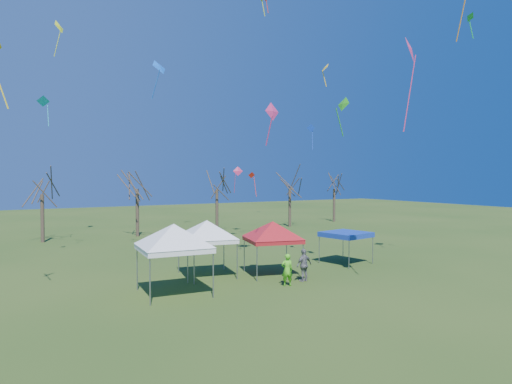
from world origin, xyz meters
The scene contains 23 objects.
ground centered at (0.00, 0.00, 0.00)m, with size 140.00×140.00×0.00m, color #2A4716.
tree_1 centered at (-10.77, 24.65, 5.79)m, with size 3.42×3.42×7.54m.
tree_2 centered at (-2.37, 24.38, 6.29)m, with size 3.71×3.71×8.18m.
tree_3 centered at (6.03, 24.04, 6.08)m, with size 3.59×3.59×7.91m.
tree_4 centered at (15.36, 24.00, 6.06)m, with size 3.58×3.58×7.89m.
tree_5 centered at (23.72, 26.07, 5.73)m, with size 3.39×3.39×7.46m.
tent_white_west centered at (-6.85, 1.77, 3.28)m, with size 4.59×4.59×4.06m.
tent_white_mid centered at (-3.72, 4.77, 3.07)m, with size 4.24×4.24×3.80m.
tent_red centered at (-0.21, 3.07, 2.98)m, with size 4.07×4.07×3.70m.
tent_blue centered at (5.94, 3.58, 1.95)m, with size 3.13×3.13×2.12m.
person_green centered at (-1.01, 0.36, 0.86)m, with size 0.63×0.41×1.73m, color #54CC20.
person_grey centered at (0.40, 0.75, 0.91)m, with size 1.07×0.45×1.83m, color slate.
kite_1 centered at (-2.09, 0.15, 9.18)m, with size 1.01×0.53×2.25m.
kite_13 centered at (-10.85, 21.34, 11.98)m, with size 1.01×0.74×2.55m.
kite_5 centered at (2.66, -4.61, 11.84)m, with size 1.46×1.25×4.59m.
kite_19 centered at (5.11, 17.55, 6.30)m, with size 0.94×0.65×2.48m.
kite_27 centered at (4.13, 1.87, 10.28)m, with size 0.66×1.01×2.44m.
kite_2 centered at (-9.23, 23.85, 18.98)m, with size 1.37×1.49×3.33m.
kite_25 centered at (3.93, 3.37, 12.80)m, with size 0.60×0.76×1.49m.
kite_22 centered at (7.83, 19.69, 5.88)m, with size 0.84×0.78×2.50m.
kite_12 centered at (15.45, 20.11, 11.03)m, with size 0.91×0.73×2.83m.
kite_9 centered at (11.10, -1.81, 15.65)m, with size 0.65×0.42×1.62m.
kite_11 centered at (-3.75, 13.19, 13.96)m, with size 1.67×1.51×2.99m.
Camera 1 is at (-14.64, -19.76, 5.89)m, focal length 32.00 mm.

